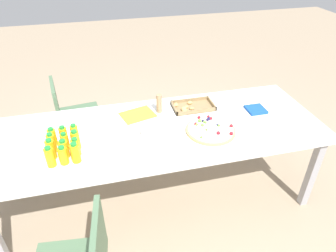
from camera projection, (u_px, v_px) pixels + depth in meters
The scene contains 21 objects.
ground_plane at pixel (159, 196), 2.71m from camera, with size 12.00×12.00×0.00m, color gray.
party_table at pixel (157, 135), 2.33m from camera, with size 2.54×0.91×0.73m.
chair_far_left at pixel (72, 113), 2.93m from camera, with size 0.45×0.45×0.83m.
juice_bottle_0 at pixel (50, 157), 1.92m from camera, with size 0.06×0.06×0.15m.
juice_bottle_1 at pixel (63, 155), 1.94m from camera, with size 0.06×0.06×0.13m.
juice_bottle_2 at pixel (75, 153), 1.95m from camera, with size 0.06×0.06×0.15m.
juice_bottle_3 at pixel (51, 149), 1.98m from camera, with size 0.06×0.06×0.15m.
juice_bottle_4 at pixel (64, 149), 2.00m from camera, with size 0.06×0.06×0.13m.
juice_bottle_5 at pixel (76, 147), 2.01m from camera, with size 0.06×0.06×0.13m.
juice_bottle_6 at pixel (52, 143), 2.04m from camera, with size 0.05×0.05×0.15m.
juice_bottle_7 at pixel (65, 142), 2.06m from camera, with size 0.05×0.05×0.13m.
juice_bottle_8 at pixel (76, 140), 2.07m from camera, with size 0.06×0.06×0.15m.
juice_bottle_9 at pixel (52, 137), 2.10m from camera, with size 0.06×0.06×0.14m.
juice_bottle_10 at pixel (64, 136), 2.11m from camera, with size 0.05×0.05×0.14m.
juice_bottle_11 at pixel (75, 134), 2.13m from camera, with size 0.05×0.05×0.15m.
fruit_pizza at pixel (211, 130), 2.27m from camera, with size 0.37×0.37×0.05m.
snack_tray at pixel (191, 107), 2.55m from camera, with size 0.34×0.21×0.04m.
plate_stack at pixel (153, 131), 2.25m from camera, with size 0.18×0.18×0.03m.
napkin_stack at pixel (256, 109), 2.52m from camera, with size 0.15×0.15×0.02m, color #194CA5.
cardboard_tube at pixel (159, 104), 2.46m from camera, with size 0.04×0.04×0.16m, color #9E7A56.
paper_folder at pixel (138, 115), 2.46m from camera, with size 0.26×0.20×0.01m, color yellow.
Camera 1 is at (-0.38, -1.86, 2.03)m, focal length 32.51 mm.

